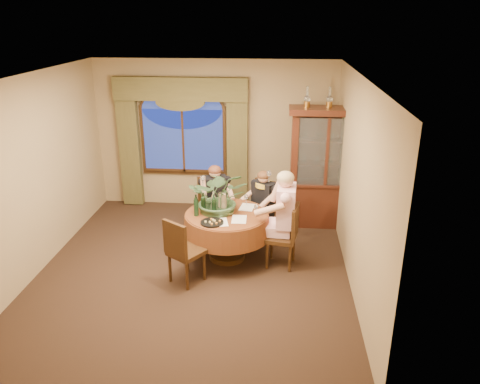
# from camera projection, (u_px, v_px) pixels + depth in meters

# --- Properties ---
(floor) EXTENTS (5.00, 5.00, 0.00)m
(floor) POSITION_uv_depth(u_px,v_px,m) (195.00, 268.00, 6.97)
(floor) COLOR black
(floor) RESTS_ON ground
(wall_back) EXTENTS (4.50, 0.00, 4.50)m
(wall_back) POSITION_uv_depth(u_px,v_px,m) (215.00, 135.00, 8.79)
(wall_back) COLOR #957F5A
(wall_back) RESTS_ON ground
(wall_right) EXTENTS (0.00, 5.00, 5.00)m
(wall_right) POSITION_uv_depth(u_px,v_px,m) (356.00, 184.00, 6.29)
(wall_right) COLOR #957F5A
(wall_right) RESTS_ON ground
(ceiling) EXTENTS (5.00, 5.00, 0.00)m
(ceiling) POSITION_uv_depth(u_px,v_px,m) (187.00, 76.00, 5.96)
(ceiling) COLOR white
(ceiling) RESTS_ON wall_back
(window) EXTENTS (1.62, 0.10, 1.32)m
(window) POSITION_uv_depth(u_px,v_px,m) (183.00, 141.00, 8.81)
(window) COLOR navy
(window) RESTS_ON wall_back
(arched_transom) EXTENTS (1.60, 0.06, 0.44)m
(arched_transom) POSITION_uv_depth(u_px,v_px,m) (181.00, 99.00, 8.53)
(arched_transom) COLOR navy
(arched_transom) RESTS_ON wall_back
(drapery_left) EXTENTS (0.38, 0.14, 2.32)m
(drapery_left) POSITION_uv_depth(u_px,v_px,m) (130.00, 147.00, 8.89)
(drapery_left) COLOR #494523
(drapery_left) RESTS_ON floor
(drapery_right) EXTENTS (0.38, 0.14, 2.32)m
(drapery_right) POSITION_uv_depth(u_px,v_px,m) (237.00, 149.00, 8.72)
(drapery_right) COLOR #494523
(drapery_right) RESTS_ON floor
(swag_valance) EXTENTS (2.45, 0.16, 0.42)m
(swag_valance) POSITION_uv_depth(u_px,v_px,m) (180.00, 89.00, 8.38)
(swag_valance) COLOR #494523
(swag_valance) RESTS_ON wall_back
(dining_table) EXTENTS (1.46, 1.46, 0.75)m
(dining_table) POSITION_uv_depth(u_px,v_px,m) (227.00, 236.00, 7.13)
(dining_table) COLOR maroon
(dining_table) RESTS_ON floor
(china_cabinet) EXTENTS (1.30, 0.52, 2.10)m
(china_cabinet) POSITION_uv_depth(u_px,v_px,m) (325.00, 168.00, 8.06)
(china_cabinet) COLOR #34150D
(china_cabinet) RESTS_ON floor
(oil_lamp_left) EXTENTS (0.11, 0.11, 0.34)m
(oil_lamp_left) POSITION_uv_depth(u_px,v_px,m) (307.00, 97.00, 7.65)
(oil_lamp_left) COLOR #A5722D
(oil_lamp_left) RESTS_ON china_cabinet
(oil_lamp_center) EXTENTS (0.11, 0.11, 0.34)m
(oil_lamp_center) POSITION_uv_depth(u_px,v_px,m) (330.00, 97.00, 7.62)
(oil_lamp_center) COLOR #A5722D
(oil_lamp_center) RESTS_ON china_cabinet
(oil_lamp_right) EXTENTS (0.11, 0.11, 0.34)m
(oil_lamp_right) POSITION_uv_depth(u_px,v_px,m) (352.00, 98.00, 7.59)
(oil_lamp_right) COLOR #A5722D
(oil_lamp_right) RESTS_ON china_cabinet
(chair_right) EXTENTS (0.49, 0.49, 0.96)m
(chair_right) POSITION_uv_depth(u_px,v_px,m) (281.00, 236.00, 6.90)
(chair_right) COLOR black
(chair_right) RESTS_ON floor
(chair_back_right) EXTENTS (0.58, 0.58, 0.96)m
(chair_back_right) POSITION_uv_depth(u_px,v_px,m) (259.00, 211.00, 7.77)
(chair_back_right) COLOR black
(chair_back_right) RESTS_ON floor
(chair_back) EXTENTS (0.54, 0.54, 0.96)m
(chair_back) POSITION_uv_depth(u_px,v_px,m) (213.00, 206.00, 7.95)
(chair_back) COLOR black
(chair_back) RESTS_ON floor
(chair_front_left) EXTENTS (0.58, 0.58, 0.96)m
(chair_front_left) POSITION_uv_depth(u_px,v_px,m) (186.00, 250.00, 6.48)
(chair_front_left) COLOR black
(chair_front_left) RESTS_ON floor
(person_pink) EXTENTS (0.51, 0.55, 1.46)m
(person_pink) POSITION_uv_depth(u_px,v_px,m) (286.00, 218.00, 6.89)
(person_pink) COLOR beige
(person_pink) RESTS_ON floor
(person_back) EXTENTS (0.56, 0.54, 1.25)m
(person_back) POSITION_uv_depth(u_px,v_px,m) (215.00, 201.00, 7.81)
(person_back) COLOR black
(person_back) RESTS_ON floor
(person_scarf) EXTENTS (0.58, 0.58, 1.21)m
(person_scarf) POSITION_uv_depth(u_px,v_px,m) (264.00, 205.00, 7.66)
(person_scarf) COLOR black
(person_scarf) RESTS_ON floor
(stoneware_vase) EXTENTS (0.14, 0.14, 0.26)m
(stoneware_vase) POSITION_uv_depth(u_px,v_px,m) (223.00, 202.00, 7.07)
(stoneware_vase) COLOR gray
(stoneware_vase) RESTS_ON dining_table
(centerpiece_plant) EXTENTS (0.87, 0.97, 0.76)m
(centerpiece_plant) POSITION_uv_depth(u_px,v_px,m) (219.00, 175.00, 6.88)
(centerpiece_plant) COLOR #355331
(centerpiece_plant) RESTS_ON dining_table
(olive_bowl) EXTENTS (0.16, 0.16, 0.05)m
(olive_bowl) POSITION_uv_depth(u_px,v_px,m) (228.00, 213.00, 6.95)
(olive_bowl) COLOR #4F592B
(olive_bowl) RESTS_ON dining_table
(cheese_platter) EXTENTS (0.33, 0.33, 0.02)m
(cheese_platter) POSITION_uv_depth(u_px,v_px,m) (212.00, 223.00, 6.67)
(cheese_platter) COLOR black
(cheese_platter) RESTS_ON dining_table
(wine_bottle_0) EXTENTS (0.07, 0.07, 0.33)m
(wine_bottle_0) POSITION_uv_depth(u_px,v_px,m) (214.00, 205.00, 6.88)
(wine_bottle_0) COLOR black
(wine_bottle_0) RESTS_ON dining_table
(wine_bottle_1) EXTENTS (0.07, 0.07, 0.33)m
(wine_bottle_1) POSITION_uv_depth(u_px,v_px,m) (196.00, 205.00, 6.87)
(wine_bottle_1) COLOR black
(wine_bottle_1) RESTS_ON dining_table
(wine_bottle_2) EXTENTS (0.07, 0.07, 0.33)m
(wine_bottle_2) POSITION_uv_depth(u_px,v_px,m) (204.00, 199.00, 7.10)
(wine_bottle_2) COLOR tan
(wine_bottle_2) RESTS_ON dining_table
(wine_bottle_3) EXTENTS (0.07, 0.07, 0.33)m
(wine_bottle_3) POSITION_uv_depth(u_px,v_px,m) (213.00, 202.00, 6.98)
(wine_bottle_3) COLOR tan
(wine_bottle_3) RESTS_ON dining_table
(wine_bottle_4) EXTENTS (0.07, 0.07, 0.33)m
(wine_bottle_4) POSITION_uv_depth(u_px,v_px,m) (203.00, 203.00, 6.93)
(wine_bottle_4) COLOR black
(wine_bottle_4) RESTS_ON dining_table
(tasting_paper_0) EXTENTS (0.22, 0.30, 0.00)m
(tasting_paper_0) POSITION_uv_depth(u_px,v_px,m) (239.00, 219.00, 6.79)
(tasting_paper_0) COLOR white
(tasting_paper_0) RESTS_ON dining_table
(tasting_paper_1) EXTENTS (0.25, 0.33, 0.00)m
(tasting_paper_1) POSITION_uv_depth(u_px,v_px,m) (247.00, 207.00, 7.21)
(tasting_paper_1) COLOR white
(tasting_paper_1) RESTS_ON dining_table
(tasting_paper_2) EXTENTS (0.27, 0.34, 0.00)m
(tasting_paper_2) POSITION_uv_depth(u_px,v_px,m) (220.00, 222.00, 6.69)
(tasting_paper_2) COLOR white
(tasting_paper_2) RESTS_ON dining_table
(wine_glass_person_pink) EXTENTS (0.07, 0.07, 0.18)m
(wine_glass_person_pink) POSITION_uv_depth(u_px,v_px,m) (256.00, 210.00, 6.91)
(wine_glass_person_pink) COLOR silver
(wine_glass_person_pink) RESTS_ON dining_table
(wine_glass_person_back) EXTENTS (0.07, 0.07, 0.18)m
(wine_glass_person_back) POSITION_uv_depth(u_px,v_px,m) (220.00, 197.00, 7.37)
(wine_glass_person_back) COLOR silver
(wine_glass_person_back) RESTS_ON dining_table
(wine_glass_person_scarf) EXTENTS (0.07, 0.07, 0.18)m
(wine_glass_person_scarf) POSITION_uv_depth(u_px,v_px,m) (246.00, 200.00, 7.27)
(wine_glass_person_scarf) COLOR silver
(wine_glass_person_scarf) RESTS_ON dining_table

